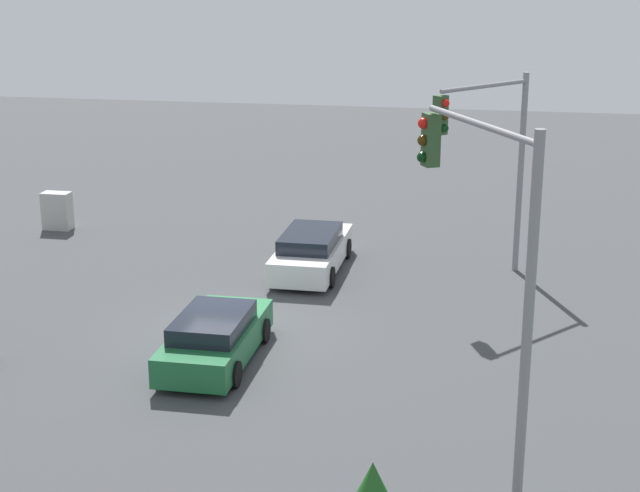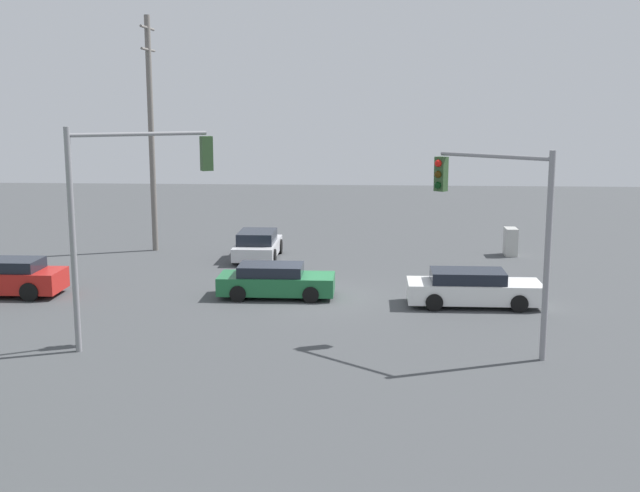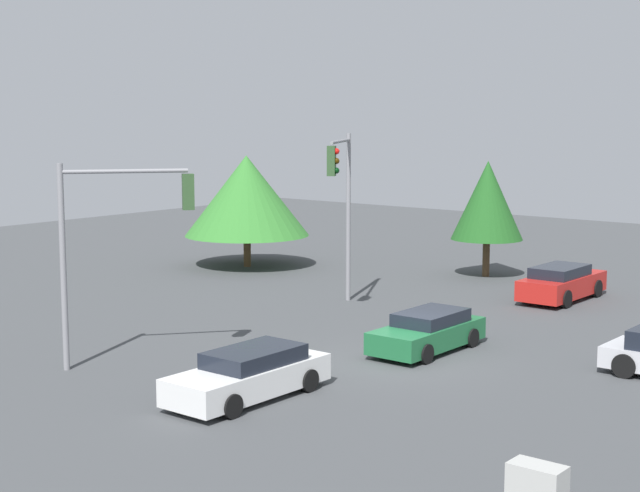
% 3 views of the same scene
% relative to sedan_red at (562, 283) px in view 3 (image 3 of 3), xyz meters
% --- Properties ---
extents(ground_plane, '(80.00, 80.00, 0.00)m').
position_rel_sedan_red_xyz_m(ground_plane, '(-0.46, 11.78, -0.69)').
color(ground_plane, '#424447').
extents(sedan_red, '(1.89, 4.65, 1.40)m').
position_rel_sedan_red_xyz_m(sedan_red, '(0.00, 0.00, 0.00)').
color(sedan_red, red).
rests_on(sedan_red, ground_plane).
extents(sedan_white, '(1.88, 4.78, 1.30)m').
position_rel_sedan_red_xyz_m(sedan_white, '(0.47, 17.67, -0.06)').
color(sedan_white, silver).
rests_on(sedan_white, ground_plane).
extents(sedan_green, '(1.86, 4.34, 1.25)m').
position_rel_sedan_red_xyz_m(sedan_green, '(-0.38, 10.41, -0.08)').
color(sedan_green, '#1E6638').
rests_on(sedan_green, ground_plane).
extents(traffic_signal_main, '(2.55, 3.13, 5.99)m').
position_rel_sedan_red_xyz_m(traffic_signal_main, '(5.63, 17.72, 3.42)').
color(traffic_signal_main, gray).
rests_on(traffic_signal_main, ground_plane).
extents(traffic_signal_cross, '(2.32, 3.88, 6.61)m').
position_rel_sedan_red_xyz_m(traffic_signal_cross, '(5.80, 6.77, 3.85)').
color(traffic_signal_cross, gray).
rests_on(traffic_signal_cross, ground_plane).
extents(tree_corner, '(3.25, 3.25, 5.26)m').
position_rel_sedan_red_xyz_m(tree_corner, '(5.16, -3.13, 2.78)').
color(tree_corner, '#4C3823').
rests_on(tree_corner, ground_plane).
extents(tree_left, '(5.98, 5.98, 5.37)m').
position_rel_sedan_red_xyz_m(tree_left, '(15.62, 1.55, 2.75)').
color(tree_left, brown).
rests_on(tree_left, ground_plane).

